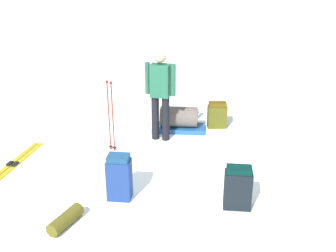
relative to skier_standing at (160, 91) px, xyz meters
name	(u,v)px	position (x,y,z in m)	size (l,w,h in m)	color
ground_plane	(168,164)	(0.88, -0.55, -0.95)	(80.00, 80.00, 0.00)	white
skier_standing	(160,91)	(0.00, 0.00, 0.00)	(0.48, 0.38, 1.70)	black
ski_pair_near	(13,165)	(-0.74, -2.57, -0.94)	(1.20, 1.48, 0.05)	gold
backpack_large_dark	(238,188)	(2.45, -0.61, -0.65)	(0.42, 0.42, 0.63)	black
backpack_bright	(217,115)	(0.27, 1.24, -0.70)	(0.40, 0.43, 0.53)	#4D4D15
backpack_small_spare	(119,177)	(1.22, -1.72, -0.62)	(0.42, 0.41, 0.68)	navy
ski_poles_planted_near	(111,113)	(-0.18, -0.96, -0.24)	(0.16, 0.10, 1.29)	maroon
gear_sled	(179,120)	(-0.10, 0.54, -0.73)	(1.05, 1.05, 0.49)	#215693
sleeping_mat_rolled	(65,219)	(1.32, -2.63, -0.86)	(0.18, 0.18, 0.55)	brown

